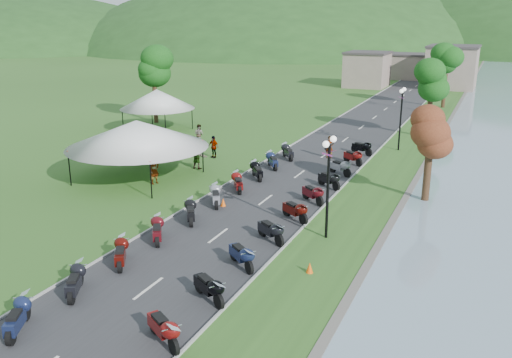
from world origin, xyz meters
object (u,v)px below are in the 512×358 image
at_px(vendor_tent_main, 138,150).
at_px(pedestrian_c, 150,156).
at_px(pedestrian_a, 155,184).
at_px(pedestrian_b, 199,144).

height_order(vendor_tent_main, pedestrian_c, vendor_tent_main).
height_order(pedestrian_a, pedestrian_c, pedestrian_a).
bearing_deg(vendor_tent_main, pedestrian_b, 97.88).
relative_size(vendor_tent_main, pedestrian_b, 3.62).
distance_m(pedestrian_a, pedestrian_b, 11.51).
xyz_separation_m(vendor_tent_main, pedestrian_a, (1.60, -0.55, -2.00)).
distance_m(vendor_tent_main, pedestrian_a, 2.62).
distance_m(pedestrian_b, pedestrian_c, 5.38).
height_order(vendor_tent_main, pedestrian_a, vendor_tent_main).
bearing_deg(pedestrian_c, vendor_tent_main, 7.33).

